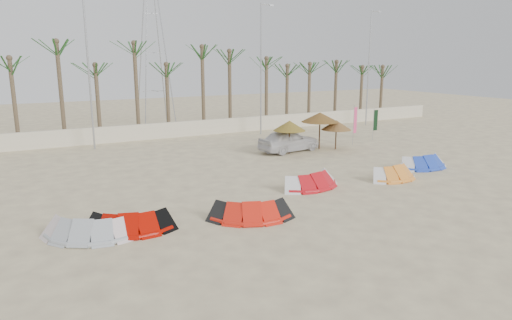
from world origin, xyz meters
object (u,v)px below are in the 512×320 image
kite_grey (86,226)px  kite_blue (421,161)px  kite_red_right (309,179)px  car (289,141)px  kite_red_left (127,220)px  parasol_mid (320,117)px  parasol_left (289,126)px  kite_red_mid (247,208)px  parasol_right (336,125)px  kite_orange (391,171)px

kite_grey → kite_blue: size_ratio=1.16×
kite_red_right → car: (3.93, 8.18, 0.37)m
kite_red_left → parasol_mid: parasol_mid is taller
car → parasol_left: bearing=141.5°
kite_red_mid → parasol_mid: size_ratio=1.40×
kite_blue → car: bearing=119.9°
kite_grey → kite_red_mid: size_ratio=1.02×
kite_red_right → parasol_mid: 10.38m
kite_grey → parasol_right: bearing=25.4°
car → kite_red_mid: bearing=132.8°
kite_grey → parasol_mid: 20.23m
kite_blue → kite_red_right: bearing=-178.2°
kite_red_right → kite_orange: 5.02m
kite_grey → parasol_right: 20.76m
kite_grey → kite_red_left: (1.54, -0.10, -0.00)m
kite_grey → kite_orange: 16.27m
parasol_right → kite_red_right: bearing=-135.6°
kite_red_right → car: 9.08m
kite_red_mid → parasol_right: size_ratio=1.75×
parasol_left → car: bearing=59.2°
kite_red_mid → kite_orange: (9.94, 1.84, -0.00)m
kite_grey → parasol_left: bearing=31.6°
car → kite_grey: bearing=115.0°
kite_grey → parasol_left: size_ratio=1.67×
parasol_mid → car: bearing=174.2°
kite_orange → parasol_left: (-1.43, 8.34, 1.57)m
kite_red_left → kite_blue: bearing=6.3°
kite_orange → parasol_mid: size_ratio=1.13×
kite_orange → kite_red_left: bearing=-176.6°
kite_red_left → parasol_mid: bearing=30.9°
kite_red_left → parasol_mid: (16.18, 9.66, 1.92)m
kite_orange → kite_blue: size_ratio=0.92×
kite_grey → kite_blue: same height
kite_red_mid → parasol_right: parasol_right is taller
kite_red_right → parasol_right: (7.41, 7.25, 1.37)m
parasol_left → parasol_mid: bearing=8.6°
kite_grey → kite_orange: same height
kite_orange → car: 9.10m
kite_orange → kite_blue: 3.72m
parasol_right → car: 3.73m
kite_grey → kite_orange: (16.25, 0.79, -0.00)m
kite_red_mid → kite_orange: bearing=10.5°
parasol_left → parasol_right: (3.88, -0.24, -0.19)m
kite_grey → kite_blue: (19.79, 1.91, -0.00)m
kite_red_mid → kite_red_left: bearing=168.7°
kite_grey → parasol_mid: (17.72, 9.57, 1.92)m
kite_grey → parasol_mid: parasol_mid is taller
kite_red_left → kite_red_right: same height
parasol_right → kite_orange: bearing=-106.9°
parasol_mid → kite_red_mid: bearing=-137.0°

